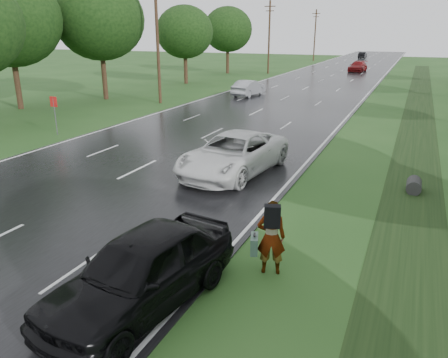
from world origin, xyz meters
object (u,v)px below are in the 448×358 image
Objects in this scene: pedestrian at (270,236)px; white_pickup at (233,154)px; dark_sedan at (141,270)px; road_sign at (54,108)px; silver_sedan at (249,88)px.

pedestrian is 0.32× the size of white_pickup.
pedestrian reaches higher than dark_sedan.
white_pickup is 1.20× the size of dark_sedan.
dark_sedan is at bearing 31.73° from pedestrian.
pedestrian is 0.39× the size of dark_sedan.
road_sign is 0.44× the size of dark_sedan.
pedestrian is 0.44× the size of silver_sedan.
dark_sedan is 34.01m from silver_sedan.
white_pickup is 10.02m from dark_sedan.
road_sign is at bearing 148.13° from dark_sedan.
silver_sedan is at bearing 115.59° from dark_sedan.
silver_sedan is at bearing 76.35° from road_sign.
silver_sedan is at bearing 116.24° from white_pickup.
road_sign is at bearing -48.90° from pedestrian.
silver_sedan is (4.86, 20.01, -0.86)m from road_sign.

